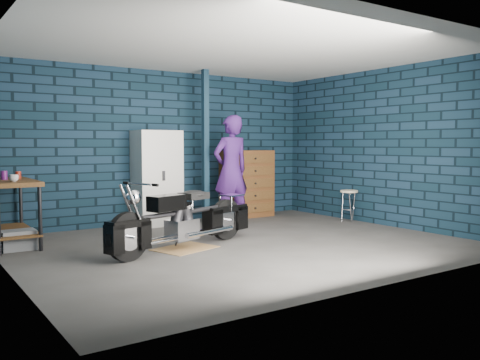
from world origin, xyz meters
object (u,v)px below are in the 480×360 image
object	(u,v)px
locker	(157,178)
shop_stool	(349,206)
workbench	(11,213)
person	(231,170)
storage_bin	(19,240)
tool_chest	(247,184)
motorcycle	(185,214)

from	to	relation	value
locker	shop_stool	world-z (taller)	locker
workbench	shop_stool	world-z (taller)	workbench
person	storage_bin	xyz separation A→B (m)	(-3.54, -0.27, -0.82)
workbench	shop_stool	size ratio (longest dim) A/B	2.44
workbench	person	world-z (taller)	person
locker	tool_chest	size ratio (longest dim) A/B	1.27
workbench	motorcycle	distance (m)	2.45
person	tool_chest	world-z (taller)	person
workbench	storage_bin	world-z (taller)	workbench
motorcycle	shop_stool	xyz separation A→B (m)	(3.57, 0.45, -0.18)
motorcycle	locker	xyz separation A→B (m)	(0.54, 2.04, 0.35)
storage_bin	shop_stool	size ratio (longest dim) A/B	0.73
storage_bin	shop_stool	world-z (taller)	shop_stool
storage_bin	tool_chest	size ratio (longest dim) A/B	0.33
motorcycle	locker	size ratio (longest dim) A/B	1.30
workbench	storage_bin	bearing A→B (deg)	-87.05
storage_bin	person	bearing A→B (deg)	4.32
motorcycle	locker	world-z (taller)	locker
person	storage_bin	distance (m)	3.64
person	storage_bin	bearing A→B (deg)	2.59
workbench	locker	xyz separation A→B (m)	(2.43, 0.48, 0.36)
workbench	shop_stool	xyz separation A→B (m)	(5.46, -1.10, -0.17)
person	storage_bin	world-z (taller)	person
tool_chest	motorcycle	bearing A→B (deg)	-140.10
motorcycle	locker	distance (m)	2.14
storage_bin	tool_chest	world-z (taller)	tool_chest
tool_chest	shop_stool	bearing A→B (deg)	-54.30
motorcycle	shop_stool	world-z (taller)	motorcycle
person	locker	size ratio (longest dim) A/B	1.16
locker	shop_stool	bearing A→B (deg)	-27.56
tool_chest	workbench	bearing A→B (deg)	-173.66
locker	motorcycle	bearing A→B (deg)	-104.82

